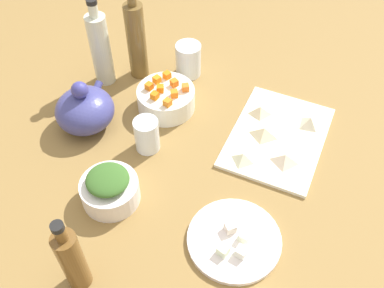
% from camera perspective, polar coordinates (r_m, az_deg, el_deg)
% --- Properties ---
extents(tabletop, '(1.90, 1.90, 0.03)m').
position_cam_1_polar(tabletop, '(1.11, 0.00, -2.20)').
color(tabletop, olive).
rests_on(tabletop, ground).
extents(cutting_board, '(0.33, 0.25, 0.01)m').
position_cam_1_polar(cutting_board, '(1.16, 11.04, 0.91)').
color(cutting_board, white).
rests_on(cutting_board, tabletop).
extents(plate_tofu, '(0.20, 0.20, 0.01)m').
position_cam_1_polar(plate_tofu, '(0.97, 5.48, -12.24)').
color(plate_tofu, white).
rests_on(plate_tofu, tabletop).
extents(bowl_greens, '(0.13, 0.13, 0.06)m').
position_cam_1_polar(bowl_greens, '(1.02, -10.55, -6.02)').
color(bowl_greens, white).
rests_on(bowl_greens, tabletop).
extents(bowl_carrots, '(0.16, 0.16, 0.06)m').
position_cam_1_polar(bowl_carrots, '(1.20, -3.37, 5.85)').
color(bowl_carrots, white).
rests_on(bowl_carrots, tabletop).
extents(teapot, '(0.17, 0.15, 0.14)m').
position_cam_1_polar(teapot, '(1.17, -13.72, 4.36)').
color(teapot, '#404287').
rests_on(teapot, tabletop).
extents(bottle_0, '(0.06, 0.06, 0.26)m').
position_cam_1_polar(bottle_0, '(1.26, -11.78, 12.04)').
color(bottle_0, silver).
rests_on(bottle_0, tabletop).
extents(bottle_1, '(0.05, 0.05, 0.21)m').
position_cam_1_polar(bottle_1, '(0.88, -15.31, -14.24)').
color(bottle_1, brown).
rests_on(bottle_1, tabletop).
extents(bottle_2, '(0.05, 0.05, 0.28)m').
position_cam_1_polar(bottle_2, '(1.26, -7.24, 13.26)').
color(bottle_2, brown).
rests_on(bottle_2, tabletop).
extents(drinking_glass_0, '(0.06, 0.06, 0.09)m').
position_cam_1_polar(drinking_glass_0, '(1.09, -5.88, 1.19)').
color(drinking_glass_0, white).
rests_on(drinking_glass_0, tabletop).
extents(drinking_glass_1, '(0.07, 0.07, 0.10)m').
position_cam_1_polar(drinking_glass_1, '(1.30, -0.48, 10.86)').
color(drinking_glass_1, white).
rests_on(drinking_glass_1, tabletop).
extents(carrot_cube_0, '(0.02, 0.02, 0.02)m').
position_cam_1_polar(carrot_cube_0, '(1.16, -2.31, 6.55)').
color(carrot_cube_0, orange).
rests_on(carrot_cube_0, bowl_carrots).
extents(carrot_cube_1, '(0.03, 0.03, 0.02)m').
position_cam_1_polar(carrot_cube_1, '(1.19, -2.32, 7.94)').
color(carrot_cube_1, orange).
rests_on(carrot_cube_1, bowl_carrots).
extents(carrot_cube_2, '(0.02, 0.02, 0.02)m').
position_cam_1_polar(carrot_cube_2, '(1.20, -4.58, 8.34)').
color(carrot_cube_2, orange).
rests_on(carrot_cube_2, bowl_carrots).
extents(carrot_cube_3, '(0.02, 0.02, 0.02)m').
position_cam_1_polar(carrot_cube_3, '(1.18, -5.57, 7.47)').
color(carrot_cube_3, orange).
rests_on(carrot_cube_3, bowl_carrots).
extents(carrot_cube_4, '(0.02, 0.02, 0.02)m').
position_cam_1_polar(carrot_cube_4, '(1.15, -4.86, 6.26)').
color(carrot_cube_4, orange).
rests_on(carrot_cube_4, bowl_carrots).
extents(carrot_cube_5, '(0.02, 0.02, 0.02)m').
position_cam_1_polar(carrot_cube_5, '(1.13, -3.19, 5.39)').
color(carrot_cube_5, orange).
rests_on(carrot_cube_5, bowl_carrots).
extents(carrot_cube_6, '(0.02, 0.02, 0.02)m').
position_cam_1_polar(carrot_cube_6, '(1.17, -0.85, 7.33)').
color(carrot_cube_6, orange).
rests_on(carrot_cube_6, bowl_carrots).
extents(carrot_cube_7, '(0.02, 0.02, 0.02)m').
position_cam_1_polar(carrot_cube_7, '(1.21, -3.26, 8.89)').
color(carrot_cube_7, orange).
rests_on(carrot_cube_7, bowl_carrots).
extents(carrot_cube_8, '(0.02, 0.02, 0.02)m').
position_cam_1_polar(carrot_cube_8, '(1.17, -4.14, 7.18)').
color(carrot_cube_8, orange).
rests_on(carrot_cube_8, bowl_carrots).
extents(chopped_greens_mound, '(0.11, 0.11, 0.03)m').
position_cam_1_polar(chopped_greens_mound, '(0.98, -10.90, -4.56)').
color(chopped_greens_mound, '#376326').
rests_on(chopped_greens_mound, bowl_greens).
extents(tofu_cube_0, '(0.03, 0.03, 0.02)m').
position_cam_1_polar(tofu_cube_0, '(0.95, 6.82, -11.86)').
color(tofu_cube_0, white).
rests_on(tofu_cube_0, plate_tofu).
extents(tofu_cube_1, '(0.03, 0.03, 0.02)m').
position_cam_1_polar(tofu_cube_1, '(0.96, 4.99, -10.72)').
color(tofu_cube_1, white).
rests_on(tofu_cube_1, plate_tofu).
extents(tofu_cube_2, '(0.03, 0.03, 0.02)m').
position_cam_1_polar(tofu_cube_2, '(0.93, 4.06, -13.57)').
color(tofu_cube_2, '#E4F4D0').
rests_on(tofu_cube_2, plate_tofu).
extents(tofu_cube_3, '(0.03, 0.03, 0.02)m').
position_cam_1_polar(tofu_cube_3, '(0.94, 6.41, -13.72)').
color(tofu_cube_3, white).
rests_on(tofu_cube_3, plate_tofu).
extents(dumpling_0, '(0.05, 0.06, 0.03)m').
position_cam_1_polar(dumpling_0, '(1.14, 9.29, 1.54)').
color(dumpling_0, beige).
rests_on(dumpling_0, cutting_board).
extents(dumpling_1, '(0.06, 0.06, 0.03)m').
position_cam_1_polar(dumpling_1, '(1.19, 15.03, 2.83)').
color(dumpling_1, beige).
rests_on(dumpling_1, cutting_board).
extents(dumpling_2, '(0.05, 0.05, 0.02)m').
position_cam_1_polar(dumpling_2, '(1.08, 6.63, -1.70)').
color(dumpling_2, beige).
rests_on(dumpling_2, cutting_board).
extents(dumpling_3, '(0.05, 0.06, 0.03)m').
position_cam_1_polar(dumpling_3, '(1.09, 11.96, -1.83)').
color(dumpling_3, beige).
rests_on(dumpling_3, cutting_board).
extents(dumpling_4, '(0.05, 0.06, 0.03)m').
position_cam_1_polar(dumpling_4, '(1.19, 8.83, 4.32)').
color(dumpling_4, beige).
rests_on(dumpling_4, cutting_board).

